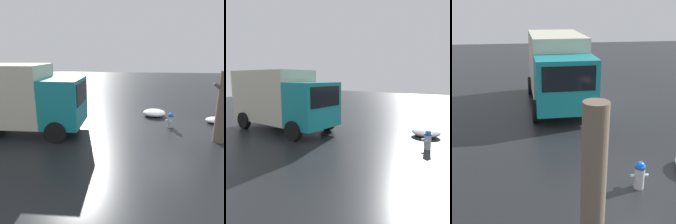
{
  "view_description": "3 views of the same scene",
  "coord_description": "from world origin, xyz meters",
  "views": [
    {
      "loc": [
        1.89,
        10.74,
        3.73
      ],
      "look_at": [
        2.95,
        0.14,
        0.76
      ],
      "focal_mm": 35.0,
      "sensor_mm": 36.0,
      "label": 1
    },
    {
      "loc": [
        -2.28,
        8.68,
        2.79
      ],
      "look_at": [
        4.37,
        0.11,
        1.09
      ],
      "focal_mm": 35.0,
      "sensor_mm": 36.0,
      "label": 2
    },
    {
      "loc": [
        -6.68,
        2.85,
        4.59
      ],
      "look_at": [
        3.99,
        1.43,
        0.76
      ],
      "focal_mm": 50.0,
      "sensor_mm": 36.0,
      "label": 3
    }
  ],
  "objects": [
    {
      "name": "delivery_truck",
      "position": [
        7.36,
        1.26,
        1.71
      ],
      "size": [
        6.09,
        2.74,
        3.17
      ],
      "rotation": [
        0.0,
        0.0,
        1.59
      ],
      "color": "teal",
      "rests_on": "ground_plane"
    },
    {
      "name": "snow_pile_curbside",
      "position": [
        0.62,
        -1.96,
        0.21
      ],
      "size": [
        1.31,
        1.16,
        0.41
      ],
      "color": "white",
      "rests_on": "ground_plane"
    },
    {
      "name": "fire_hydrant",
      "position": [
        0.0,
        -0.0,
        0.39
      ],
      "size": [
        0.37,
        0.47,
        0.76
      ],
      "rotation": [
        0.0,
        0.0,
        6.21
      ],
      "color": "#B7B7BC",
      "rests_on": "ground_plane"
    },
    {
      "name": "ground_plane",
      "position": [
        0.0,
        0.0,
        0.0
      ],
      "size": [
        60.0,
        60.0,
        0.0
      ],
      "primitive_type": "plane",
      "color": "black"
    }
  ]
}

